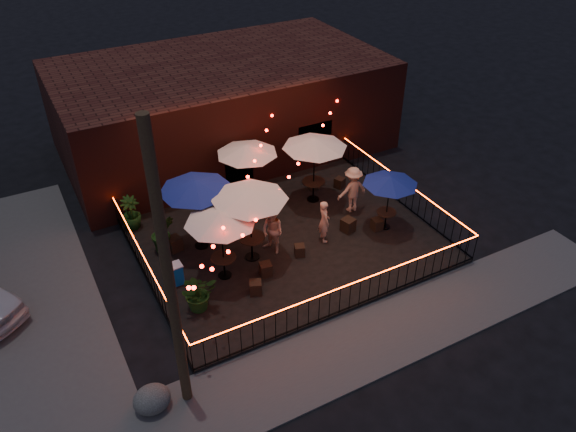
% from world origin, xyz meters
% --- Properties ---
extents(ground, '(110.00, 110.00, 0.00)m').
position_xyz_m(ground, '(0.00, 0.00, 0.00)').
color(ground, black).
rests_on(ground, ground).
extents(patio, '(10.00, 8.00, 0.15)m').
position_xyz_m(patio, '(0.00, 2.00, 0.07)').
color(patio, black).
rests_on(patio, ground).
extents(sidewalk, '(18.00, 2.50, 0.05)m').
position_xyz_m(sidewalk, '(0.00, -3.25, 0.03)').
color(sidewalk, '#494644').
rests_on(sidewalk, ground).
extents(brick_building, '(14.00, 8.00, 4.00)m').
position_xyz_m(brick_building, '(1.00, 9.99, 2.00)').
color(brick_building, '#39150F').
rests_on(brick_building, ground).
extents(utility_pole, '(0.26, 0.26, 8.00)m').
position_xyz_m(utility_pole, '(-5.40, -2.60, 4.00)').
color(utility_pole, '#3A2317').
rests_on(utility_pole, ground).
extents(fence_front, '(10.00, 0.04, 1.04)m').
position_xyz_m(fence_front, '(0.00, -2.00, 0.66)').
color(fence_front, black).
rests_on(fence_front, patio).
extents(fence_left, '(0.04, 8.00, 1.04)m').
position_xyz_m(fence_left, '(-5.00, 2.00, 0.66)').
color(fence_left, black).
rests_on(fence_left, patio).
extents(fence_right, '(0.04, 8.00, 1.04)m').
position_xyz_m(fence_right, '(5.00, 2.00, 0.66)').
color(fence_right, black).
rests_on(fence_right, patio).
extents(festoon_lights, '(10.02, 8.72, 1.32)m').
position_xyz_m(festoon_lights, '(-1.01, 1.70, 2.52)').
color(festoon_lights, '#F81007').
rests_on(festoon_lights, ground).
extents(cafe_table_0, '(2.70, 2.70, 2.49)m').
position_xyz_m(cafe_table_0, '(-2.70, 1.25, 2.42)').
color(cafe_table_0, black).
rests_on(cafe_table_0, patio).
extents(cafe_table_1, '(2.93, 2.93, 2.70)m').
position_xyz_m(cafe_table_1, '(-2.78, 3.10, 2.61)').
color(cafe_table_1, black).
rests_on(cafe_table_1, patio).
extents(cafe_table_2, '(3.17, 3.17, 2.76)m').
position_xyz_m(cafe_table_2, '(-1.50, 1.68, 2.67)').
color(cafe_table_2, black).
rests_on(cafe_table_2, patio).
extents(cafe_table_3, '(2.42, 2.42, 2.54)m').
position_xyz_m(cafe_table_3, '(-0.15, 4.80, 2.47)').
color(cafe_table_3, black).
rests_on(cafe_table_3, patio).
extents(cafe_table_4, '(2.54, 2.54, 2.16)m').
position_xyz_m(cafe_table_4, '(3.54, 0.97, 2.12)').
color(cafe_table_4, black).
rests_on(cafe_table_4, patio).
extents(cafe_table_5, '(3.20, 3.20, 2.70)m').
position_xyz_m(cafe_table_5, '(2.16, 3.82, 2.61)').
color(cafe_table_5, black).
rests_on(cafe_table_5, patio).
extents(bistro_chair_0, '(0.40, 0.40, 0.41)m').
position_xyz_m(bistro_chair_0, '(-3.87, 0.42, 0.36)').
color(bistro_chair_0, black).
rests_on(bistro_chair_0, patio).
extents(bistro_chair_1, '(0.49, 0.49, 0.45)m').
position_xyz_m(bistro_chair_1, '(-2.17, 0.02, 0.37)').
color(bistro_chair_1, black).
rests_on(bistro_chair_1, patio).
extents(bistro_chair_2, '(0.51, 0.51, 0.51)m').
position_xyz_m(bistro_chair_2, '(-3.68, 3.34, 0.41)').
color(bistro_chair_2, black).
rests_on(bistro_chair_2, patio).
extents(bistro_chair_3, '(0.42, 0.42, 0.50)m').
position_xyz_m(bistro_chair_3, '(-2.21, 3.69, 0.40)').
color(bistro_chair_3, black).
rests_on(bistro_chair_3, patio).
extents(bistro_chair_4, '(0.44, 0.44, 0.45)m').
position_xyz_m(bistro_chair_4, '(-1.50, 0.66, 0.37)').
color(bistro_chair_4, black).
rests_on(bistro_chair_4, patio).
extents(bistro_chair_5, '(0.44, 0.44, 0.40)m').
position_xyz_m(bistro_chair_5, '(-0.03, 1.02, 0.35)').
color(bistro_chair_5, black).
rests_on(bistro_chair_5, patio).
extents(bistro_chair_6, '(0.47, 0.47, 0.47)m').
position_xyz_m(bistro_chair_6, '(-0.38, 4.18, 0.39)').
color(bistro_chair_6, black).
rests_on(bistro_chair_6, patio).
extents(bistro_chair_7, '(0.48, 0.48, 0.48)m').
position_xyz_m(bistro_chair_7, '(0.66, 4.26, 0.39)').
color(bistro_chair_7, black).
rests_on(bistro_chair_7, patio).
extents(bistro_chair_8, '(0.53, 0.53, 0.50)m').
position_xyz_m(bistro_chair_8, '(2.21, 1.42, 0.40)').
color(bistro_chair_8, black).
rests_on(bistro_chair_8, patio).
extents(bistro_chair_9, '(0.39, 0.39, 0.43)m').
position_xyz_m(bistro_chair_9, '(3.19, 1.01, 0.36)').
color(bistro_chair_9, black).
rests_on(bistro_chair_9, patio).
extents(bistro_chair_10, '(0.39, 0.39, 0.42)m').
position_xyz_m(bistro_chair_10, '(2.59, 4.55, 0.36)').
color(bistro_chair_10, black).
rests_on(bistro_chair_10, patio).
extents(bistro_chair_11, '(0.47, 0.47, 0.42)m').
position_xyz_m(bistro_chair_11, '(3.57, 4.10, 0.36)').
color(bistro_chair_11, black).
rests_on(bistro_chair_11, patio).
extents(patron_a, '(0.48, 0.64, 1.60)m').
position_xyz_m(patron_a, '(1.15, 1.39, 0.95)').
color(patron_a, '#DCB98D').
rests_on(patron_a, patio).
extents(patron_b, '(0.89, 0.99, 1.68)m').
position_xyz_m(patron_b, '(-0.73, 1.65, 0.99)').
color(patron_b, tan).
rests_on(patron_b, patio).
extents(patron_c, '(1.21, 0.73, 1.83)m').
position_xyz_m(patron_c, '(3.07, 2.50, 1.07)').
color(patron_c, beige).
rests_on(patron_c, patio).
extents(potted_shrub_a, '(1.11, 0.96, 1.22)m').
position_xyz_m(potted_shrub_a, '(-3.95, 0.24, 0.76)').
color(potted_shrub_a, '#0E340F').
rests_on(potted_shrub_a, patio).
extents(potted_shrub_b, '(0.96, 0.85, 1.48)m').
position_xyz_m(potted_shrub_b, '(-3.99, 3.46, 0.89)').
color(potted_shrub_b, '#17410E').
rests_on(potted_shrub_b, patio).
extents(potted_shrub_c, '(0.94, 0.94, 1.27)m').
position_xyz_m(potted_shrub_c, '(-4.60, 5.33, 0.78)').
color(potted_shrub_c, '#183611').
rests_on(potted_shrub_c, patio).
extents(cooler, '(0.58, 0.43, 0.75)m').
position_xyz_m(cooler, '(-4.26, 1.64, 0.53)').
color(cooler, '#0C56B7').
rests_on(cooler, patio).
extents(boulder, '(1.04, 0.92, 0.73)m').
position_xyz_m(boulder, '(-6.28, -2.51, 0.36)').
color(boulder, '#403F3B').
rests_on(boulder, ground).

